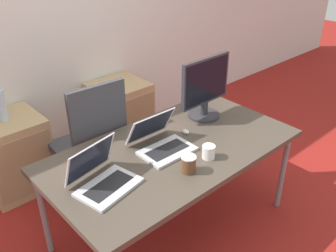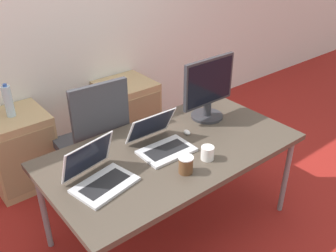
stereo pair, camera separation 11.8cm
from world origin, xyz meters
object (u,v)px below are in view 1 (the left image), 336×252
office_chair (92,155)px  laptop_right (102,177)px  laptop_left (161,142)px  coffee_cup_white (209,152)px  cabinet_left (14,155)px  mouse (186,132)px  coffee_cup_brown (189,164)px  water_bottle (2,105)px  monitor (205,88)px  cabinet_right (120,114)px

office_chair → laptop_right: (-0.34, -0.73, 0.36)m
laptop_left → laptop_right: size_ratio=0.90×
laptop_left → coffee_cup_white: size_ratio=3.92×
cabinet_left → mouse: bearing=-53.9°
coffee_cup_brown → mouse: bearing=47.5°
mouse → coffee_cup_white: coffee_cup_white is taller
water_bottle → coffee_cup_brown: 1.60m
water_bottle → monitor: size_ratio=0.59×
coffee_cup_white → coffee_cup_brown: size_ratio=0.82×
cabinet_right → monitor: (0.05, -1.07, 0.61)m
cabinet_left → coffee_cup_brown: 1.66m
cabinet_right → laptop_left: size_ratio=1.86×
cabinet_left → coffee_cup_white: 1.72m
mouse → office_chair: bearing=123.8°
cabinet_left → coffee_cup_brown: coffee_cup_brown is taller
laptop_right → coffee_cup_white: 0.69m
water_bottle → coffee_cup_white: bearing=-63.3°
monitor → laptop_right: bearing=-169.7°
cabinet_left → laptop_right: size_ratio=1.68×
water_bottle → office_chair: bearing=-51.6°
cabinet_left → coffee_cup_white: size_ratio=7.30×
cabinet_right → mouse: (-0.24, -1.17, 0.40)m
cabinet_right → monitor: bearing=-87.2°
water_bottle → cabinet_left: bearing=-90.0°
cabinet_left → cabinet_right: same height
water_bottle → laptop_right: laptop_right is taller
mouse → cabinet_left: bearing=126.1°
cabinet_left → laptop_left: (0.60, -1.20, 0.43)m
water_bottle → mouse: 1.45m
water_bottle → laptop_left: size_ratio=0.79×
laptop_right → monitor: size_ratio=0.83×
cabinet_left → water_bottle: 0.46m
cabinet_right → laptop_right: laptop_right is taller
mouse → coffee_cup_brown: (-0.31, -0.33, 0.04)m
cabinet_right → coffee_cup_white: bearing=-103.1°
water_bottle → monitor: (1.15, -1.07, 0.15)m
monitor → office_chair: bearing=143.4°
cabinet_right → water_bottle: size_ratio=2.37×
coffee_cup_brown → office_chair: bearing=96.9°
water_bottle → cabinet_right: bearing=-0.1°
cabinet_left → coffee_cup_brown: size_ratio=6.01×
cabinet_left → water_bottle: water_bottle is taller
water_bottle → coffee_cup_white: water_bottle is taller
cabinet_left → cabinet_right: bearing=0.0°
laptop_left → mouse: bearing=6.8°
office_chair → coffee_cup_white: 1.06m
laptop_left → cabinet_left: bearing=116.4°
office_chair → laptop_right: size_ratio=2.72×
mouse → coffee_cup_brown: size_ratio=0.53×
laptop_left → coffee_cup_white: 0.32m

